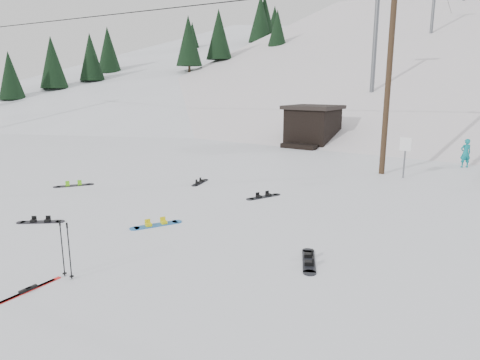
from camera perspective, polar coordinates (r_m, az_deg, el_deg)
The scene contains 17 objects.
ground at distance 10.92m, azimuth -15.73°, elevation -10.33°, with size 200.00×200.00×0.00m, color white.
ski_slope at distance 63.83m, azimuth 26.74°, elevation -3.39°, with size 60.00×75.00×45.00m, color white.
ridge_left at distance 71.43m, azimuth -3.87°, elevation 0.39°, with size 34.00×85.00×38.00m, color white.
treeline_left at distance 62.56m, azimuth -7.23°, elevation 8.76°, with size 20.00×64.00×10.00m, color black, non-canonical shape.
utility_pole at distance 21.09m, azimuth 19.24°, elevation 13.36°, with size 2.00×0.26×9.00m.
trail_sign at distance 20.60m, azimuth 21.16°, elevation 3.72°, with size 0.50×0.09×1.85m.
lift_hut at distance 30.23m, azimuth 9.63°, elevation 7.17°, with size 3.40×4.10×2.75m.
lift_tower_near at distance 38.33m, azimuth 17.59°, elevation 17.63°, with size 2.20×0.36×8.00m.
hero_snowboard at distance 13.23m, azimuth -11.11°, elevation -5.85°, with size 0.88×1.50×0.11m.
hero_skis at distance 10.10m, azimuth -26.40°, elevation -13.03°, with size 0.18×1.50×0.08m.
ski_poles at distance 10.16m, azimuth -22.22°, elevation -8.55°, with size 0.36×0.09×1.30m.
board_scatter_a at distance 14.64m, azimuth -25.05°, elevation -5.04°, with size 1.18×1.02×0.10m.
board_scatter_b at distance 18.56m, azimuth -5.35°, elevation -0.31°, with size 0.61×1.38×0.10m.
board_scatter_c at distance 19.26m, azimuth -21.29°, elevation -0.64°, with size 1.02×1.41×0.11m.
board_scatter_d at distance 10.60m, azimuth 9.16°, elevation -10.55°, with size 0.92×1.48×0.11m.
board_scatter_f at distance 16.19m, azimuth 3.16°, elevation -2.20°, with size 0.74×1.45×0.11m.
skier_teal at distance 24.67m, azimuth 27.86°, elevation 3.19°, with size 0.54×0.35×1.47m, color #0C777D.
Camera 1 is at (7.93, -6.24, 4.18)m, focal length 32.00 mm.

